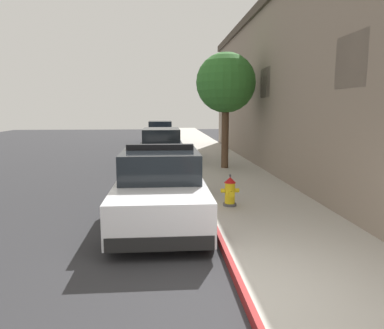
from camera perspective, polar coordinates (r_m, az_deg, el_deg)
ground_plane at (r=14.84m, az=-18.35°, el=-1.63°), size 27.69×60.00×0.20m
sidewalk_pavement at (r=14.59m, az=5.15°, el=-0.69°), size 2.77×60.00×0.16m
curb_painted_edge at (r=14.42m, az=-0.44°, el=-0.76°), size 0.08×60.00×0.16m
storefront_building at (r=15.08m, az=20.85°, el=11.38°), size 5.31×22.71×6.58m
police_cruiser at (r=8.18m, az=-4.96°, el=-3.39°), size 1.94×4.84×1.68m
parked_car_silver_ahead at (r=16.76m, az=-4.81°, el=2.83°), size 1.94×4.84×1.56m
parked_car_dark_far at (r=27.14m, az=-4.99°, el=5.08°), size 1.94×4.84×1.56m
fire_hydrant at (r=8.75m, az=5.97°, el=-4.21°), size 0.44×0.40×0.76m
street_tree at (r=14.26m, az=5.32°, el=12.53°), size 2.28×2.28×4.43m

